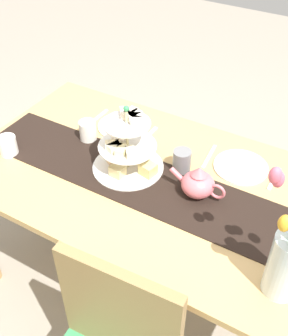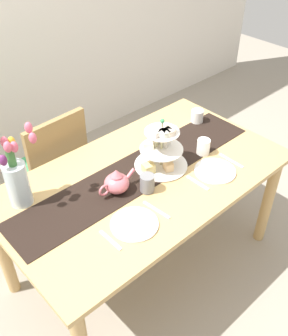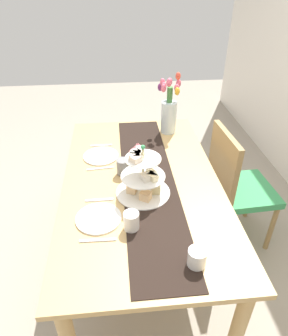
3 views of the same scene
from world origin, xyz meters
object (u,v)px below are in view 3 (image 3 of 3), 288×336
fork_right (99,200)px  fork_left (101,145)px  teapot (138,154)px  mug_grey (123,167)px  knife_left (100,168)px  tiered_cake_stand (144,178)px  dining_table (141,193)px  dinner_plate_left (101,156)px  tulip_vase (169,111)px  cream_jug (197,258)px  knife_right (98,240)px  chair_left (235,184)px  mug_white_text (131,221)px  dinner_plate_right (99,218)px

fork_right → fork_left: bearing=180.0°
teapot → mug_grey: bearing=-40.2°
knife_left → tiered_cake_stand: bearing=42.9°
fork_left → fork_right: same height
dining_table → dinner_plate_left: dinner_plate_left is taller
teapot → fork_right: teapot is taller
dining_table → tulip_vase: (-0.60, 0.26, 0.27)m
knife_left → fork_right: size_ratio=1.13×
cream_jug → knife_right: (-0.18, -0.42, -0.04)m
fork_right → knife_right: (0.29, 0.00, 0.00)m
dining_table → dinner_plate_left: 0.39m
chair_left → fork_left: chair_left is taller
fork_left → fork_right: size_ratio=1.00×
tulip_vase → mug_white_text: size_ratio=4.64×
dinner_plate_left → knife_right: dinner_plate_left is taller
knife_left → tulip_vase: bearing=132.5°
chair_left → fork_left: bearing=-103.9°
teapot → dinner_plate_right: teapot is taller
dinner_plate_right → cream_jug: bearing=52.6°
dinner_plate_left → fork_left: bearing=180.0°
knife_left → mug_white_text: mug_white_text is taller
fork_left → dinner_plate_right: 0.74m
dining_table → knife_right: knife_right is taller
fork_right → dinner_plate_left: bearing=180.0°
tiered_cake_stand → cream_jug: bearing=19.0°
tulip_vase → dinner_plate_right: 1.05m
tulip_vase → dinner_plate_right: tulip_vase is taller
dining_table → fork_right: 0.31m
fork_right → chair_left: bearing=111.6°
dinner_plate_right → mug_grey: 0.41m
tiered_cake_stand → dinner_plate_left: bearing=-149.1°
tiered_cake_stand → knife_left: (-0.26, -0.24, -0.10)m
dinner_plate_right → teapot: bearing=154.4°
fork_left → fork_right: 0.60m
dinner_plate_right → chair_left: bearing=118.9°
dinner_plate_left → fork_left: 0.15m
tulip_vase → mug_white_text: tulip_vase is taller
teapot → knife_left: teapot is taller
dinner_plate_right → mug_grey: mug_grey is taller
dining_table → mug_white_text: size_ratio=16.96×
cream_jug → mug_grey: mug_grey is taller
cream_jug → fork_right: 0.63m
dining_table → mug_grey: 0.20m
chair_left → dinner_plate_right: (0.51, -0.93, 0.24)m
teapot → fork_left: teapot is taller
dining_table → dinner_plate_left: (-0.28, -0.24, 0.11)m
knife_right → mug_grey: size_ratio=1.79×
dinner_plate_right → mug_grey: bearing=160.0°
chair_left → teapot: chair_left is taller
chair_left → knife_right: (0.66, -0.93, 0.23)m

